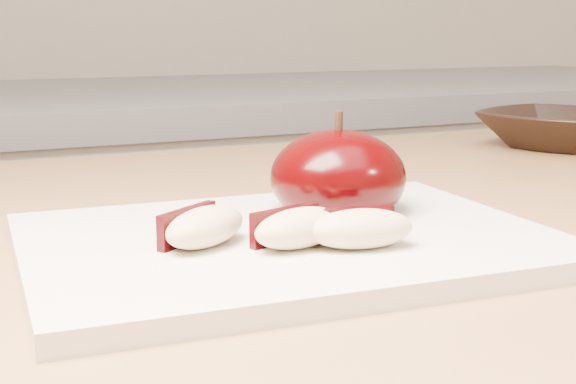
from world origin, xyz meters
name	(u,v)px	position (x,y,z in m)	size (l,w,h in m)	color
back_cabinet	(100,381)	(0.00, 1.20, 0.47)	(2.40, 0.62, 0.94)	silver
cutting_board	(288,243)	(-0.04, 0.40, 0.91)	(0.31, 0.23, 0.01)	silver
apple_half	(338,177)	(0.01, 0.44, 0.94)	(0.11, 0.11, 0.08)	black
apple_wedge_a	(203,227)	(-0.10, 0.39, 0.92)	(0.07, 0.06, 0.02)	beige
apple_wedge_b	(298,227)	(-0.05, 0.37, 0.92)	(0.07, 0.04, 0.02)	beige
apple_wedge_c	(360,228)	(-0.02, 0.35, 0.92)	(0.07, 0.04, 0.02)	beige
bowl	(560,129)	(0.42, 0.66, 0.92)	(0.17, 0.17, 0.04)	black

